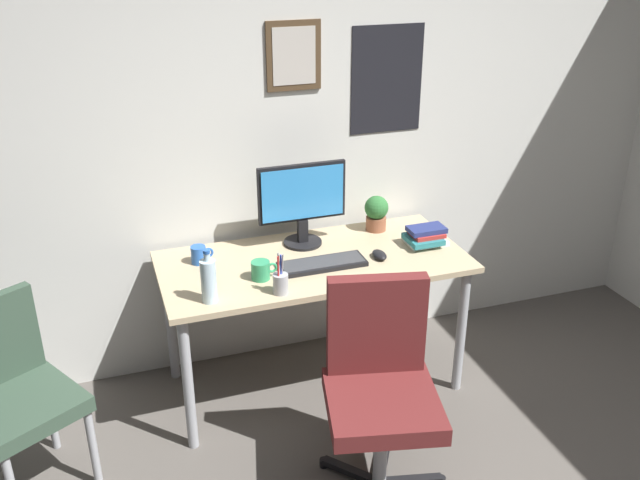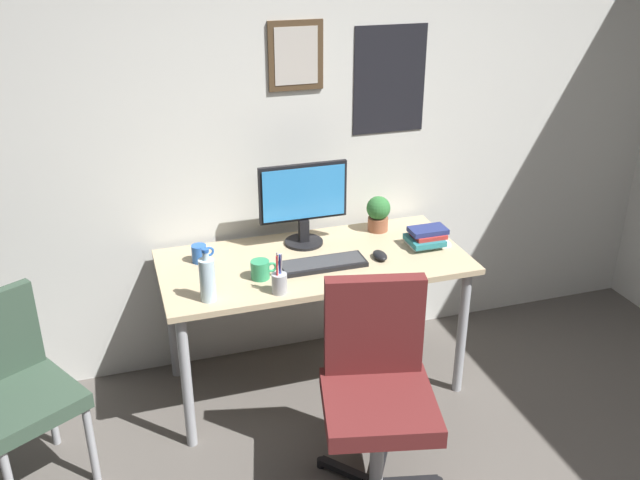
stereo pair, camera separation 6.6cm
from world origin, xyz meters
name	(u,v)px [view 2 (the right image)]	position (x,y,z in m)	size (l,w,h in m)	color
wall_back	(313,125)	(0.00, 2.15, 1.30)	(4.40, 0.10, 2.60)	silver
desk	(314,274)	(-0.13, 1.71, 0.66)	(1.53, 0.71, 0.74)	tan
office_chair	(377,381)	(-0.09, 0.95, 0.53)	(0.58, 0.58, 0.95)	#591E1E
side_chair	(12,383)	(-1.56, 1.44, 0.50)	(0.57, 0.57, 0.88)	#334738
monitor	(303,201)	(-0.13, 1.91, 0.98)	(0.46, 0.20, 0.43)	black
keyboard	(322,264)	(-0.12, 1.63, 0.75)	(0.43, 0.15, 0.03)	black
computer_mouse	(380,255)	(0.18, 1.62, 0.76)	(0.06, 0.11, 0.04)	black
water_bottle	(207,279)	(-0.70, 1.47, 0.85)	(0.07, 0.07, 0.25)	silver
coffee_mug_near	(261,270)	(-0.43, 1.60, 0.79)	(0.13, 0.09, 0.09)	#2D8C59
coffee_mug_far	(200,253)	(-0.68, 1.86, 0.79)	(0.11, 0.07, 0.09)	#2659B2
potted_plant	(378,212)	(0.30, 1.95, 0.85)	(0.13, 0.13, 0.20)	brown
pen_cup	(279,282)	(-0.38, 1.44, 0.80)	(0.07, 0.07, 0.20)	#9EA0A5
book_stack_left	(427,237)	(0.47, 1.69, 0.79)	(0.22, 0.17, 0.10)	silver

